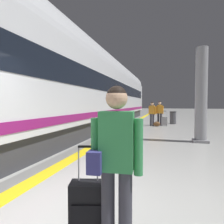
{
  "coord_description": "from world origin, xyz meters",
  "views": [
    {
      "loc": [
        1.54,
        -2.35,
        1.48
      ],
      "look_at": [
        -0.68,
        5.78,
        1.12
      ],
      "focal_mm": 32.08,
      "sensor_mm": 36.0,
      "label": 1
    }
  ],
  "objects": [
    {
      "name": "suitcase_near",
      "position": [
        1.41,
        11.25,
        0.33
      ],
      "size": [
        0.39,
        0.25,
        1.0
      ],
      "color": "#9E9EA3",
      "rests_on": "ground"
    },
    {
      "name": "rolling_suitcase_foreground",
      "position": [
        0.72,
        -0.36,
        0.34
      ],
      "size": [
        0.42,
        0.32,
        1.02
      ],
      "color": "black",
      "rests_on": "ground"
    },
    {
      "name": "ground_plane",
      "position": [
        0.0,
        0.0,
        0.0
      ],
      "size": [
        120.0,
        120.0,
        0.0
      ],
      "primitive_type": "plane",
      "color": "#B7B7B2"
    },
    {
      "name": "tactile_edge_band",
      "position": [
        -1.18,
        10.0,
        0.0
      ],
      "size": [
        0.52,
        80.0,
        0.01
      ],
      "primitive_type": "cube",
      "color": "slate",
      "rests_on": "ground"
    },
    {
      "name": "waste_bin",
      "position": [
        1.99,
        12.74,
        0.46
      ],
      "size": [
        0.46,
        0.46,
        0.91
      ],
      "color": "#4C4C51",
      "rests_on": "ground"
    },
    {
      "name": "high_speed_train",
      "position": [
        -2.91,
        5.54,
        2.51
      ],
      "size": [
        2.94,
        36.25,
        4.97
      ],
      "color": "#38383D",
      "rests_on": "ground"
    },
    {
      "name": "safety_line_strip",
      "position": [
        -0.9,
        10.0,
        0.0
      ],
      "size": [
        0.36,
        80.0,
        0.01
      ],
      "primitive_type": "cube",
      "color": "yellow",
      "rests_on": "ground"
    },
    {
      "name": "traveller_foreground",
      "position": [
        1.06,
        -0.46,
        0.96
      ],
      "size": [
        0.53,
        0.3,
        1.66
      ],
      "color": "#383842",
      "rests_on": "ground"
    },
    {
      "name": "duffel_bag_mid",
      "position": [
        0.94,
        10.87,
        0.15
      ],
      "size": [
        0.44,
        0.26,
        0.36
      ],
      "color": "brown",
      "rests_on": "ground"
    },
    {
      "name": "passenger_near",
      "position": [
        1.09,
        11.51,
        0.95
      ],
      "size": [
        0.51,
        0.24,
        1.64
      ],
      "color": "#383842",
      "rests_on": "ground"
    },
    {
      "name": "platform_pillar",
      "position": [
        2.8,
        5.88,
        1.72
      ],
      "size": [
        0.56,
        0.56,
        3.6
      ],
      "color": "gray",
      "rests_on": "ground"
    },
    {
      "name": "passenger_mid",
      "position": [
        0.62,
        11.04,
        0.92
      ],
      "size": [
        0.48,
        0.27,
        1.59
      ],
      "color": "#383842",
      "rests_on": "ground"
    }
  ]
}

